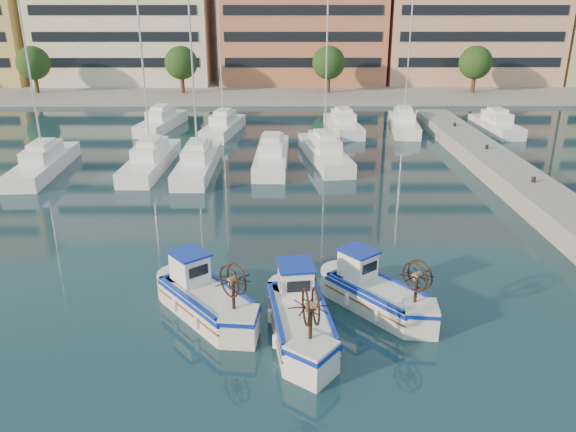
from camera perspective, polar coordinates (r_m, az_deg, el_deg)
name	(u,v)px	position (r m, az deg, el deg)	size (l,w,h in m)	color
ground	(328,333)	(20.37, 4.05, -11.76)	(300.00, 300.00, 0.00)	#1B3A47
waterfront	(362,2)	(82.86, 7.49, 20.71)	(180.00, 40.00, 25.60)	gray
yacht_marina	(263,142)	(45.52, -2.55, 7.52)	(38.58, 24.01, 11.50)	white
fishing_boat_a	(205,297)	(21.21, -8.40, -8.12)	(4.08, 4.46, 2.79)	silver
fishing_boat_b	(300,316)	(19.75, 1.24, -10.11)	(2.44, 4.75, 2.89)	silver
fishing_boat_c	(376,291)	(21.68, 8.91, -7.58)	(3.90, 4.25, 2.66)	silver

